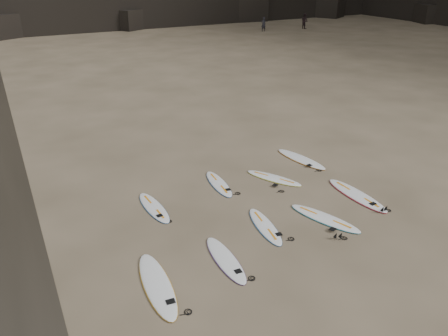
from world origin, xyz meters
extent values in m
plane|color=#897559|center=(0.00, 0.00, 0.00)|extent=(240.00, 240.00, 0.00)
cube|color=black|center=(8.00, 45.00, 1.16)|extent=(4.23, 4.46, 2.33)
cube|color=black|center=(25.00, 46.00, 1.80)|extent=(5.95, 5.19, 3.59)
cube|color=black|center=(38.00, 44.00, 1.44)|extent=(5.31, 5.56, 2.88)
cube|color=black|center=(46.00, 32.00, 1.21)|extent=(4.39, 4.01, 2.41)
cube|color=black|center=(-6.00, 45.00, 1.25)|extent=(4.49, 4.76, 2.49)
ellipsoid|color=white|center=(-4.68, -1.01, 0.05)|extent=(0.90, 2.84, 0.10)
ellipsoid|color=white|center=(-2.62, -0.88, 0.04)|extent=(0.69, 2.37, 0.08)
ellipsoid|color=white|center=(-0.73, 0.04, 0.04)|extent=(0.89, 2.30, 0.08)
ellipsoid|color=white|center=(1.23, -0.47, 0.05)|extent=(1.43, 2.59, 0.09)
ellipsoid|color=white|center=(3.24, 0.22, 0.05)|extent=(0.70, 2.79, 0.10)
ellipsoid|color=white|center=(-3.45, 2.76, 0.04)|extent=(0.66, 2.33, 0.08)
ellipsoid|color=white|center=(-0.72, 3.29, 0.04)|extent=(0.77, 2.29, 0.08)
ellipsoid|color=white|center=(1.37, 2.72, 0.04)|extent=(1.60, 2.30, 0.08)
ellipsoid|color=white|center=(3.36, 3.68, 0.05)|extent=(1.07, 2.69, 0.09)
imported|color=#222127|center=(21.76, 35.80, 0.80)|extent=(0.61, 0.43, 1.60)
imported|color=black|center=(27.44, 35.40, 0.90)|extent=(0.74, 0.92, 1.80)
camera|label=1|loc=(-7.25, -9.63, 7.58)|focal=35.00mm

